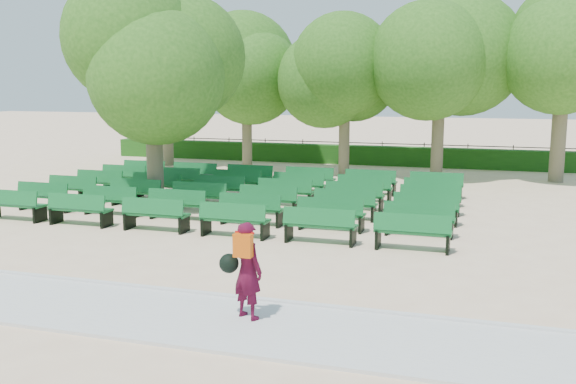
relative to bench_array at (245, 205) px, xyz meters
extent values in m
plane|color=beige|center=(1.29, -1.98, -0.09)|extent=(120.00, 120.00, 0.00)
cube|color=silver|center=(1.29, -9.38, -0.06)|extent=(30.00, 2.20, 0.06)
cube|color=silver|center=(1.29, -8.23, -0.04)|extent=(30.00, 0.12, 0.10)
cube|color=#1C4F14|center=(1.29, 12.02, 0.36)|extent=(26.00, 0.70, 0.90)
cube|color=#116229|center=(0.00, 0.01, 0.35)|extent=(1.81, 0.64, 0.06)
cube|color=#116229|center=(0.00, -0.19, 0.60)|extent=(1.78, 0.28, 0.42)
cylinder|color=brown|center=(-2.85, -0.51, 1.54)|extent=(0.52, 0.52, 3.26)
ellipsoid|color=#346B1C|center=(-2.85, -0.51, 4.42)|extent=(4.53, 4.53, 4.07)
imported|color=#460A20|center=(3.58, -9.10, 0.77)|extent=(0.69, 0.59, 1.60)
cube|color=#D8530B|center=(3.58, -9.29, 1.23)|extent=(0.30, 0.15, 0.37)
sphere|color=black|center=(3.28, -9.16, 0.88)|extent=(0.32, 0.32, 0.32)
camera|label=1|loc=(7.20, -18.46, 3.75)|focal=40.00mm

